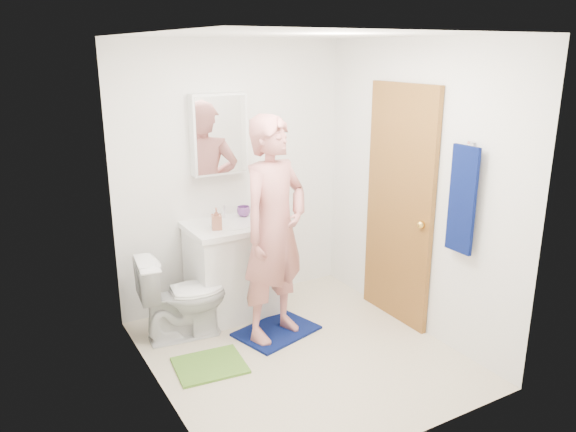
% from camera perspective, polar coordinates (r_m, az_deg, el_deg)
% --- Properties ---
extents(floor, '(2.20, 2.40, 0.02)m').
position_cam_1_polar(floor, '(4.58, 1.27, -13.84)').
color(floor, beige).
rests_on(floor, ground).
extents(ceiling, '(2.20, 2.40, 0.02)m').
position_cam_1_polar(ceiling, '(3.94, 1.51, 18.07)').
color(ceiling, white).
rests_on(ceiling, ground).
extents(wall_back, '(2.20, 0.02, 2.40)m').
position_cam_1_polar(wall_back, '(5.14, -5.65, 4.08)').
color(wall_back, white).
rests_on(wall_back, ground).
extents(wall_front, '(2.20, 0.02, 2.40)m').
position_cam_1_polar(wall_front, '(3.18, 12.80, -4.27)').
color(wall_front, white).
rests_on(wall_front, ground).
extents(wall_left, '(0.02, 2.40, 2.40)m').
position_cam_1_polar(wall_left, '(3.67, -13.61, -1.48)').
color(wall_left, white).
rests_on(wall_left, ground).
extents(wall_right, '(0.02, 2.40, 2.40)m').
position_cam_1_polar(wall_right, '(4.75, 12.92, 2.69)').
color(wall_right, white).
rests_on(wall_right, ground).
extents(vanity_cabinet, '(0.75, 0.55, 0.80)m').
position_cam_1_polar(vanity_cabinet, '(5.06, -5.55, -5.62)').
color(vanity_cabinet, white).
rests_on(vanity_cabinet, floor).
extents(countertop, '(0.79, 0.59, 0.05)m').
position_cam_1_polar(countertop, '(4.92, -5.69, -1.03)').
color(countertop, white).
rests_on(countertop, vanity_cabinet).
extents(sink_basin, '(0.40, 0.40, 0.03)m').
position_cam_1_polar(sink_basin, '(4.91, -5.70, -0.87)').
color(sink_basin, white).
rests_on(sink_basin, countertop).
extents(faucet, '(0.03, 0.03, 0.12)m').
position_cam_1_polar(faucet, '(5.05, -6.56, 0.43)').
color(faucet, silver).
rests_on(faucet, countertop).
extents(medicine_cabinet, '(0.50, 0.12, 0.70)m').
position_cam_1_polar(medicine_cabinet, '(4.94, -7.04, 8.25)').
color(medicine_cabinet, white).
rests_on(medicine_cabinet, wall_back).
extents(mirror_panel, '(0.46, 0.01, 0.66)m').
position_cam_1_polar(mirror_panel, '(4.89, -6.75, 8.17)').
color(mirror_panel, white).
rests_on(mirror_panel, wall_back).
extents(door, '(0.05, 0.80, 2.05)m').
position_cam_1_polar(door, '(4.87, 11.21, 1.02)').
color(door, '#99642A').
rests_on(door, ground).
extents(door_knob, '(0.07, 0.07, 0.07)m').
position_cam_1_polar(door_knob, '(4.64, 13.36, -0.87)').
color(door_knob, gold).
rests_on(door_knob, door).
extents(towel, '(0.03, 0.24, 0.80)m').
position_cam_1_polar(towel, '(4.29, 17.29, 1.57)').
color(towel, '#081451').
rests_on(towel, wall_right).
extents(towel_hook, '(0.06, 0.02, 0.02)m').
position_cam_1_polar(towel_hook, '(4.24, 18.15, 7.12)').
color(towel_hook, silver).
rests_on(towel_hook, wall_right).
extents(toilet, '(0.75, 0.48, 0.72)m').
position_cam_1_polar(toilet, '(4.73, -10.63, -8.01)').
color(toilet, white).
rests_on(toilet, floor).
extents(bath_mat, '(0.75, 0.62, 0.02)m').
position_cam_1_polar(bath_mat, '(4.86, -1.18, -11.61)').
color(bath_mat, '#081451').
rests_on(bath_mat, floor).
extents(green_rug, '(0.56, 0.48, 0.02)m').
position_cam_1_polar(green_rug, '(4.44, -7.94, -14.79)').
color(green_rug, '#578C2E').
rests_on(green_rug, floor).
extents(soap_dispenser, '(0.11, 0.11, 0.19)m').
position_cam_1_polar(soap_dispenser, '(4.74, -7.28, -0.27)').
color(soap_dispenser, '#AB6850').
rests_on(soap_dispenser, countertop).
extents(toothbrush_cup, '(0.14, 0.14, 0.10)m').
position_cam_1_polar(toothbrush_cup, '(5.09, -4.53, 0.46)').
color(toothbrush_cup, '#733F8C').
rests_on(toothbrush_cup, countertop).
extents(man, '(0.77, 0.63, 1.82)m').
position_cam_1_polar(man, '(4.45, -1.39, -1.43)').
color(man, '#BA6E68').
rests_on(man, bath_mat).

